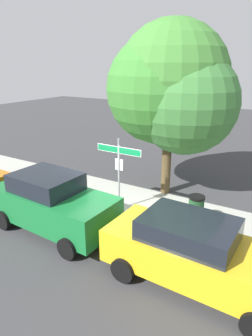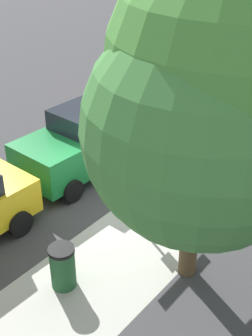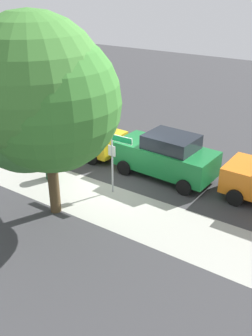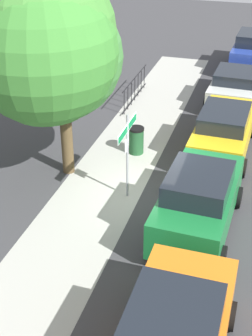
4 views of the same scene
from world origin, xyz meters
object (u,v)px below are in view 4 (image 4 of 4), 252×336
Objects in this scene: car_green at (199,200)px; trash_bin at (136,140)px; car_yellow at (224,130)px; car_silver at (235,85)px; shade_tree at (47,46)px; street_sign at (127,141)px.

trash_bin is at bearing 38.80° from car_green.
car_yellow is at bearing 1.28° from car_green.
car_silver is at bearing -26.26° from trash_bin.
shade_tree reaches higher than car_yellow.
street_sign is 0.40× the size of shade_tree.
street_sign is at bearing 67.96° from car_green.
car_green is 0.93× the size of car_yellow.
car_green reaches higher than car_yellow.
car_green is at bearing -177.79° from car_silver.
street_sign is at bearing -169.85° from trash_bin.
shade_tree is 1.65× the size of car_silver.
car_silver is (9.60, -0.01, -0.16)m from car_green.
street_sign is at bearing 166.94° from car_silver.
car_silver reaches higher than trash_bin.
car_green is 4.80m from car_yellow.
car_green is (-1.85, -5.03, -3.28)m from shade_tree.
car_silver is 6.42m from trash_bin.
car_green reaches higher than trash_bin.
car_green is 1.04× the size of car_silver.
car_green is 4.80m from trash_bin.
car_yellow is at bearing -60.10° from shade_tree.
street_sign reaches higher than car_green.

